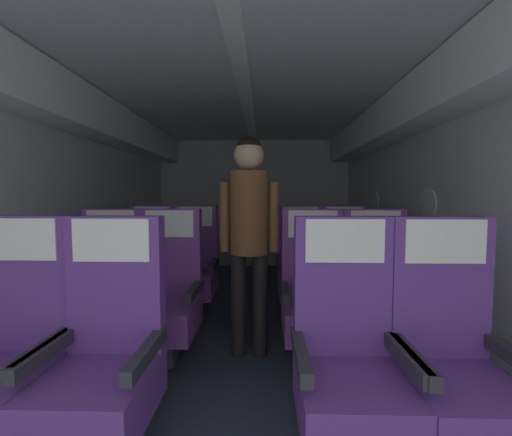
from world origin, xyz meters
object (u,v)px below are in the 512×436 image
Objects in this scene: seat_c_left_window at (149,269)px; seat_c_right_window at (301,269)px; seat_a_left_window at (9,356)px; flight_attendant at (249,222)px; seat_a_right_aisle at (453,364)px; seat_b_left_window at (107,296)px; seat_b_left_aisle at (167,297)px; seat_b_right_aisle at (378,298)px; seat_a_right_window at (348,362)px; seat_a_left_aisle at (104,360)px; seat_c_right_aisle at (346,270)px; seat_b_right_window at (314,297)px; seat_c_left_aisle at (193,269)px.

seat_c_right_window is at bearing 0.48° from seat_c_left_window.
flight_attendant is (1.05, 0.97, 0.54)m from seat_a_left_window.
seat_a_right_aisle and seat_b_left_window have the same top height.
seat_c_right_window is 1.13m from flight_attendant.
seat_b_left_aisle is 1.00× the size of seat_c_right_window.
seat_a_left_window is 1.82m from seat_c_left_window.
seat_b_right_aisle is 2.18m from seat_c_left_window.
seat_a_left_window and seat_b_left_aisle have the same top height.
seat_c_left_window is (-0.45, 0.92, 0.00)m from seat_b_left_aisle.
seat_a_right_window is at bearing -54.31° from flight_attendant.
seat_a_left_aisle and seat_c_right_aisle have the same top height.
seat_a_right_aisle is at bearing -31.28° from seat_b_left_aisle.
seat_a_right_window is 0.93m from seat_b_right_window.
seat_b_left_window is at bearing -89.81° from seat_c_left_window.
seat_a_left_aisle is 1.90m from seat_c_left_window.
seat_a_right_aisle is 1.91m from seat_c_right_window.
seat_c_left_aisle is (-0.01, 0.92, 0.00)m from seat_b_left_aisle.
seat_b_left_window is at bearing -167.27° from flight_attendant.
seat_a_left_aisle is (0.45, -0.02, 0.00)m from seat_a_left_window.
flight_attendant reaches higher than seat_b_right_window.
seat_a_right_aisle is at bearing -63.83° from seat_b_right_window.
seat_a_right_window is 1.00× the size of seat_b_left_aisle.
seat_b_right_window and seat_c_left_aisle have the same top height.
seat_a_left_aisle is 1.00× the size of seat_b_right_window.
seat_a_right_aisle is at bearing -1.09° from seat_a_right_window.
seat_b_right_window is 1.77m from seat_c_left_window.
seat_a_right_aisle is at bearing -76.31° from seat_c_right_window.
seat_b_right_window is (1.06, 0.01, 0.00)m from seat_b_left_aisle.
seat_a_right_window is 1.00× the size of seat_c_right_aisle.
seat_a_left_aisle is at bearing -76.40° from seat_c_left_window.
seat_a_left_aisle and seat_c_left_aisle have the same top height.
seat_b_left_aisle is (0.01, 0.92, 0.00)m from seat_a_left_aisle.
seat_b_left_aisle and seat_c_right_aisle have the same top height.
seat_b_right_aisle is at bearing 31.22° from seat_a_left_aisle.
seat_a_right_aisle and seat_c_right_aisle have the same top height.
seat_c_left_aisle is (-1.53, 0.92, 0.00)m from seat_b_right_aisle.
seat_a_right_window and seat_b_left_window have the same top height.
seat_c_left_aisle is 1.00× the size of seat_c_right_aisle.
seat_b_right_aisle is 1.00× the size of seat_c_right_aisle.
seat_a_left_window is at bearing -90.15° from seat_c_left_window.
seat_a_right_aisle is at bearing -0.11° from seat_a_left_aisle.
seat_b_left_aisle is at bearing -63.82° from seat_c_left_window.
flight_attendant is at bearing 133.02° from seat_a_right_aisle.
seat_a_left_aisle and seat_c_right_window have the same top height.
seat_a_left_window is 1.53m from flight_attendant.
seat_a_right_window is 1.00× the size of seat_b_left_window.
seat_b_right_aisle is 0.67× the size of flight_attendant.
seat_a_right_aisle and seat_c_left_aisle have the same top height.
seat_b_right_aisle and seat_c_left_window have the same top height.
seat_b_right_window is at bearing 2.91° from flight_attendant.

